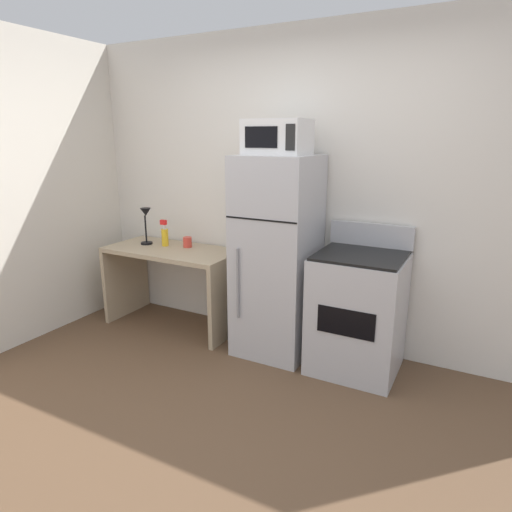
{
  "coord_description": "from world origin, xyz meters",
  "views": [
    {
      "loc": [
        1.3,
        -1.79,
        1.76
      ],
      "look_at": [
        -0.23,
        1.1,
        0.87
      ],
      "focal_mm": 31.08,
      "sensor_mm": 36.0,
      "label": 1
    }
  ],
  "objects_px": {
    "refrigerator": "(277,257)",
    "oven_range": "(357,312)",
    "desk_lamp": "(146,220)",
    "desk": "(173,272)",
    "spray_bottle": "(165,236)",
    "microwave": "(277,137)",
    "coffee_mug": "(187,242)"
  },
  "relations": [
    {
      "from": "oven_range",
      "to": "refrigerator",
      "type": "bearing_deg",
      "value": 179.93
    },
    {
      "from": "coffee_mug",
      "to": "refrigerator",
      "type": "bearing_deg",
      "value": -6.89
    },
    {
      "from": "desk",
      "to": "refrigerator",
      "type": "distance_m",
      "value": 1.11
    },
    {
      "from": "microwave",
      "to": "oven_range",
      "type": "distance_m",
      "value": 1.45
    },
    {
      "from": "microwave",
      "to": "spray_bottle",
      "type": "bearing_deg",
      "value": 176.12
    },
    {
      "from": "desk_lamp",
      "to": "oven_range",
      "type": "xyz_separation_m",
      "value": [
        2.05,
        -0.02,
        -0.52
      ]
    },
    {
      "from": "spray_bottle",
      "to": "oven_range",
      "type": "xyz_separation_m",
      "value": [
        1.87,
        -0.06,
        -0.38
      ]
    },
    {
      "from": "coffee_mug",
      "to": "microwave",
      "type": "xyz_separation_m",
      "value": [
        0.98,
        -0.14,
        0.95
      ]
    },
    {
      "from": "refrigerator",
      "to": "microwave",
      "type": "relative_size",
      "value": 3.51
    },
    {
      "from": "microwave",
      "to": "desk",
      "type": "bearing_deg",
      "value": 178.79
    },
    {
      "from": "desk",
      "to": "spray_bottle",
      "type": "xyz_separation_m",
      "value": [
        -0.12,
        0.06,
        0.32
      ]
    },
    {
      "from": "desk",
      "to": "microwave",
      "type": "distance_m",
      "value": 1.62
    },
    {
      "from": "spray_bottle",
      "to": "desk",
      "type": "bearing_deg",
      "value": -25.69
    },
    {
      "from": "refrigerator",
      "to": "oven_range",
      "type": "height_order",
      "value": "refrigerator"
    },
    {
      "from": "desk_lamp",
      "to": "spray_bottle",
      "type": "relative_size",
      "value": 1.42
    },
    {
      "from": "coffee_mug",
      "to": "spray_bottle",
      "type": "bearing_deg",
      "value": -164.96
    },
    {
      "from": "spray_bottle",
      "to": "microwave",
      "type": "xyz_separation_m",
      "value": [
        1.19,
        -0.08,
        0.9
      ]
    },
    {
      "from": "spray_bottle",
      "to": "refrigerator",
      "type": "distance_m",
      "value": 1.2
    },
    {
      "from": "coffee_mug",
      "to": "oven_range",
      "type": "bearing_deg",
      "value": -4.1
    },
    {
      "from": "spray_bottle",
      "to": "refrigerator",
      "type": "xyz_separation_m",
      "value": [
        1.19,
        -0.06,
        -0.04
      ]
    },
    {
      "from": "desk",
      "to": "microwave",
      "type": "relative_size",
      "value": 2.69
    },
    {
      "from": "microwave",
      "to": "oven_range",
      "type": "bearing_deg",
      "value": 1.72
    },
    {
      "from": "desk",
      "to": "coffee_mug",
      "type": "relative_size",
      "value": 13.02
    },
    {
      "from": "spray_bottle",
      "to": "desk_lamp",
      "type": "bearing_deg",
      "value": -166.99
    },
    {
      "from": "desk_lamp",
      "to": "refrigerator",
      "type": "xyz_separation_m",
      "value": [
        1.37,
        -0.02,
        -0.18
      ]
    },
    {
      "from": "refrigerator",
      "to": "microwave",
      "type": "height_order",
      "value": "microwave"
    },
    {
      "from": "oven_range",
      "to": "desk_lamp",
      "type": "bearing_deg",
      "value": 179.48
    },
    {
      "from": "spray_bottle",
      "to": "microwave",
      "type": "bearing_deg",
      "value": -3.88
    },
    {
      "from": "desk",
      "to": "refrigerator",
      "type": "bearing_deg",
      "value": -0.07
    },
    {
      "from": "spray_bottle",
      "to": "oven_range",
      "type": "relative_size",
      "value": 0.23
    },
    {
      "from": "desk_lamp",
      "to": "coffee_mug",
      "type": "relative_size",
      "value": 3.72
    },
    {
      "from": "desk",
      "to": "spray_bottle",
      "type": "bearing_deg",
      "value": 154.31
    }
  ]
}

